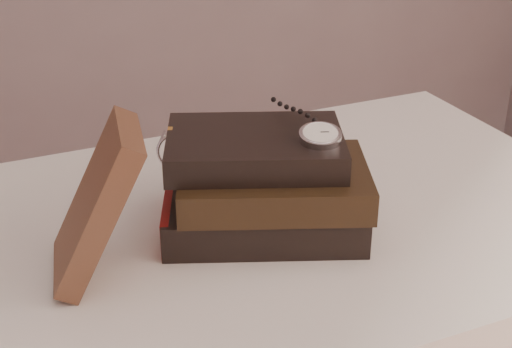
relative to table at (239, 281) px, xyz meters
name	(u,v)px	position (x,y,z in m)	size (l,w,h in m)	color
table	(239,281)	(0.00, 0.00, 0.00)	(1.00, 0.60, 0.75)	silver
book_stack	(265,186)	(0.02, -0.02, 0.15)	(0.29, 0.25, 0.12)	black
journal	(97,203)	(-0.19, -0.05, 0.18)	(0.03, 0.12, 0.19)	#3B2116
pocket_watch	(319,134)	(0.08, -0.06, 0.22)	(0.07, 0.16, 0.02)	silver
eyeglasses	(195,150)	(-0.03, 0.08, 0.16)	(0.14, 0.15, 0.05)	silver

